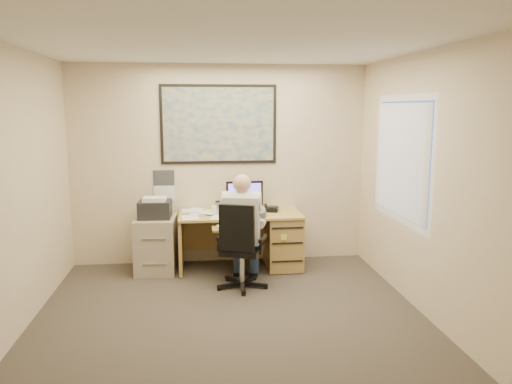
{
  "coord_description": "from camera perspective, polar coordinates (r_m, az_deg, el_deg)",
  "views": [
    {
      "loc": [
        -0.31,
        -4.53,
        2.13
      ],
      "look_at": [
        0.39,
        1.3,
        1.13
      ],
      "focal_mm": 35.0,
      "sensor_mm": 36.0,
      "label": 1
    }
  ],
  "objects": [
    {
      "name": "world_map",
      "position": [
        6.77,
        -4.28,
        7.71
      ],
      "size": [
        1.56,
        0.03,
        1.06
      ],
      "primitive_type": "cube",
      "color": "#1E4C93",
      "rests_on": "room_shell"
    },
    {
      "name": "wall_calendar",
      "position": [
        6.87,
        -10.46,
        0.72
      ],
      "size": [
        0.28,
        0.01,
        0.42
      ],
      "primitive_type": "cube",
      "color": "white",
      "rests_on": "room_shell"
    },
    {
      "name": "filing_cabinet",
      "position": [
        6.67,
        -11.35,
        -5.34
      ],
      "size": [
        0.54,
        0.64,
        0.99
      ],
      "rotation": [
        0.0,
        0.0,
        -0.05
      ],
      "color": "#A69886",
      "rests_on": "ground"
    },
    {
      "name": "person",
      "position": [
        5.92,
        -1.66,
        -4.5
      ],
      "size": [
        0.74,
        0.93,
        1.36
      ],
      "primitive_type": null,
      "rotation": [
        0.0,
        0.0,
        -0.22
      ],
      "color": "silver",
      "rests_on": "office_chair"
    },
    {
      "name": "desk",
      "position": [
        6.71,
        0.98,
        -4.88
      ],
      "size": [
        1.6,
        0.97,
        1.15
      ],
      "color": "tan",
      "rests_on": "ground"
    },
    {
      "name": "window_blinds",
      "position": [
        5.83,
        16.3,
        3.58
      ],
      "size": [
        0.06,
        1.4,
        1.3
      ],
      "primitive_type": null,
      "color": "silver",
      "rests_on": "room_shell"
    },
    {
      "name": "room_shell",
      "position": [
        4.61,
        -2.85,
        -0.07
      ],
      "size": [
        4.0,
        4.5,
        2.7
      ],
      "color": "#3A332D",
      "rests_on": "ground"
    },
    {
      "name": "office_chair",
      "position": [
        5.95,
        -1.42,
        -8.17
      ],
      "size": [
        0.8,
        0.8,
        1.05
      ],
      "rotation": [
        0.0,
        0.0,
        -0.35
      ],
      "color": "black",
      "rests_on": "ground"
    }
  ]
}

